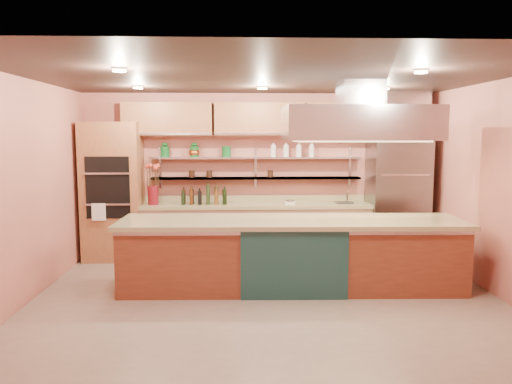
{
  "coord_description": "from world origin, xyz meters",
  "views": [
    {
      "loc": [
        -0.37,
        -6.18,
        2.12
      ],
      "look_at": [
        -0.1,
        1.0,
        1.27
      ],
      "focal_mm": 35.0,
      "sensor_mm": 36.0,
      "label": 1
    }
  ],
  "objects_px": {
    "refrigerator": "(397,196)",
    "kitchen_scale": "(290,201)",
    "flower_vase": "(153,195)",
    "island": "(291,254)",
    "green_canister": "(226,152)",
    "copper_kettle": "(194,153)"
  },
  "relations": [
    {
      "from": "green_canister",
      "to": "copper_kettle",
      "type": "bearing_deg",
      "value": 180.0
    },
    {
      "from": "island",
      "to": "flower_vase",
      "type": "distance_m",
      "value": 2.79
    },
    {
      "from": "refrigerator",
      "to": "kitchen_scale",
      "type": "xyz_separation_m",
      "value": [
        -1.83,
        0.01,
        -0.07
      ]
    },
    {
      "from": "copper_kettle",
      "to": "island",
      "type": "bearing_deg",
      "value": -52.31
    },
    {
      "from": "flower_vase",
      "to": "kitchen_scale",
      "type": "height_order",
      "value": "flower_vase"
    },
    {
      "from": "refrigerator",
      "to": "green_canister",
      "type": "distance_m",
      "value": 3.01
    },
    {
      "from": "refrigerator",
      "to": "flower_vase",
      "type": "bearing_deg",
      "value": 179.86
    },
    {
      "from": "flower_vase",
      "to": "green_canister",
      "type": "relative_size",
      "value": 1.72
    },
    {
      "from": "kitchen_scale",
      "to": "refrigerator",
      "type": "bearing_deg",
      "value": 22.16
    },
    {
      "from": "refrigerator",
      "to": "copper_kettle",
      "type": "height_order",
      "value": "refrigerator"
    },
    {
      "from": "refrigerator",
      "to": "kitchen_scale",
      "type": "height_order",
      "value": "refrigerator"
    },
    {
      "from": "kitchen_scale",
      "to": "green_canister",
      "type": "height_order",
      "value": "green_canister"
    },
    {
      "from": "flower_vase",
      "to": "kitchen_scale",
      "type": "xyz_separation_m",
      "value": [
        2.3,
        0.0,
        -0.11
      ]
    },
    {
      "from": "refrigerator",
      "to": "kitchen_scale",
      "type": "bearing_deg",
      "value": 179.69
    },
    {
      "from": "flower_vase",
      "to": "green_canister",
      "type": "xyz_separation_m",
      "value": [
        1.23,
        0.22,
        0.72
      ]
    },
    {
      "from": "island",
      "to": "green_canister",
      "type": "distance_m",
      "value": 2.49
    },
    {
      "from": "island",
      "to": "copper_kettle",
      "type": "xyz_separation_m",
      "value": [
        -1.47,
        1.9,
        1.31
      ]
    },
    {
      "from": "flower_vase",
      "to": "refrigerator",
      "type": "bearing_deg",
      "value": -0.14
    },
    {
      "from": "refrigerator",
      "to": "copper_kettle",
      "type": "xyz_separation_m",
      "value": [
        -3.45,
        0.23,
        0.74
      ]
    },
    {
      "from": "flower_vase",
      "to": "green_canister",
      "type": "distance_m",
      "value": 1.44
    },
    {
      "from": "kitchen_scale",
      "to": "green_canister",
      "type": "relative_size",
      "value": 0.88
    },
    {
      "from": "copper_kettle",
      "to": "green_canister",
      "type": "relative_size",
      "value": 1.03
    }
  ]
}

